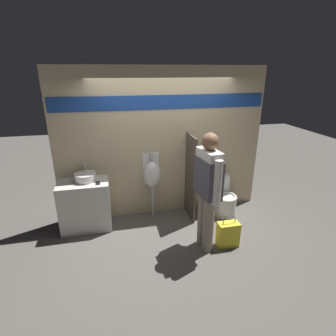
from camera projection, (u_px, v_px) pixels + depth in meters
name	position (u px, v px, depth m)	size (l,w,h in m)	color
ground_plane	(170.00, 226.00, 4.68)	(16.00, 16.00, 0.00)	#5B5651
display_wall	(163.00, 144.00, 4.75)	(3.80, 0.07, 2.70)	beige
sink_counter	(85.00, 205.00, 4.51)	(0.84, 0.53, 0.87)	silver
sink_basin	(85.00, 177.00, 4.40)	(0.36, 0.36, 0.27)	white
cell_phone	(98.00, 183.00, 4.31)	(0.07, 0.14, 0.01)	black
divider_near_counter	(190.00, 178.00, 4.75)	(0.03, 0.57, 1.57)	#4C4238
urinal_near_counter	(152.00, 175.00, 4.73)	(0.32, 0.28, 1.25)	silver
toilet	(224.00, 200.00, 5.04)	(0.43, 0.59, 0.86)	white
person_in_vest	(208.00, 185.00, 3.77)	(0.28, 0.64, 1.83)	gray
shopping_bag	(228.00, 234.00, 4.10)	(0.33, 0.18, 0.55)	yellow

